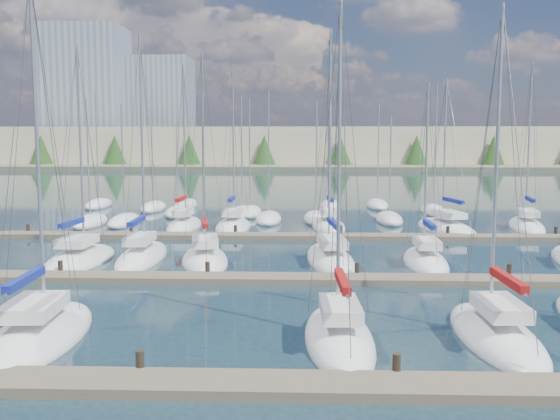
{
  "coord_description": "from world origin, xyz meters",
  "views": [
    {
      "loc": [
        1.07,
        -15.75,
        7.49
      ],
      "look_at": [
        0.0,
        14.0,
        4.0
      ],
      "focal_mm": 40.0,
      "sensor_mm": 36.0,
      "label": 1
    }
  ],
  "objects_px": {
    "sailboat_l": "(425,262)",
    "sailboat_k": "(331,259)",
    "sailboat_i": "(142,256)",
    "sailboat_r": "(527,226)",
    "sailboat_c": "(39,335)",
    "sailboat_p": "(329,226)",
    "sailboat_o": "(233,226)",
    "sailboat_q": "(446,228)",
    "sailboat_d": "(339,337)",
    "sailboat_h": "(80,259)",
    "sailboat_e": "(496,335)",
    "sailboat_n": "(184,226)",
    "sailboat_j": "(205,259)"
  },
  "relations": [
    {
      "from": "sailboat_l",
      "to": "sailboat_k",
      "type": "relative_size",
      "value": 0.78
    },
    {
      "from": "sailboat_i",
      "to": "sailboat_k",
      "type": "distance_m",
      "value": 11.59
    },
    {
      "from": "sailboat_r",
      "to": "sailboat_c",
      "type": "bearing_deg",
      "value": -123.51
    },
    {
      "from": "sailboat_p",
      "to": "sailboat_o",
      "type": "bearing_deg",
      "value": 179.98
    },
    {
      "from": "sailboat_p",
      "to": "sailboat_q",
      "type": "distance_m",
      "value": 9.5
    },
    {
      "from": "sailboat_o",
      "to": "sailboat_i",
      "type": "relative_size",
      "value": 0.98
    },
    {
      "from": "sailboat_p",
      "to": "sailboat_d",
      "type": "height_order",
      "value": "sailboat_p"
    },
    {
      "from": "sailboat_o",
      "to": "sailboat_c",
      "type": "height_order",
      "value": "sailboat_o"
    },
    {
      "from": "sailboat_d",
      "to": "sailboat_r",
      "type": "bearing_deg",
      "value": 57.64
    },
    {
      "from": "sailboat_q",
      "to": "sailboat_k",
      "type": "distance_m",
      "value": 16.71
    },
    {
      "from": "sailboat_i",
      "to": "sailboat_h",
      "type": "height_order",
      "value": "sailboat_i"
    },
    {
      "from": "sailboat_q",
      "to": "sailboat_c",
      "type": "height_order",
      "value": "sailboat_c"
    },
    {
      "from": "sailboat_l",
      "to": "sailboat_e",
      "type": "xyz_separation_m",
      "value": [
        -0.09,
        -13.79,
        0.0
      ]
    },
    {
      "from": "sailboat_p",
      "to": "sailboat_l",
      "type": "distance_m",
      "value": 15.6
    },
    {
      "from": "sailboat_k",
      "to": "sailboat_e",
      "type": "xyz_separation_m",
      "value": [
        5.48,
        -14.22,
        -0.0
      ]
    },
    {
      "from": "sailboat_l",
      "to": "sailboat_c",
      "type": "height_order",
      "value": "sailboat_c"
    },
    {
      "from": "sailboat_q",
      "to": "sailboat_e",
      "type": "height_order",
      "value": "sailboat_e"
    },
    {
      "from": "sailboat_h",
      "to": "sailboat_n",
      "type": "relative_size",
      "value": 0.96
    },
    {
      "from": "sailboat_i",
      "to": "sailboat_c",
      "type": "distance_m",
      "value": 15.29
    },
    {
      "from": "sailboat_q",
      "to": "sailboat_j",
      "type": "distance_m",
      "value": 22.22
    },
    {
      "from": "sailboat_n",
      "to": "sailboat_p",
      "type": "bearing_deg",
      "value": 4.45
    },
    {
      "from": "sailboat_q",
      "to": "sailboat_h",
      "type": "bearing_deg",
      "value": -162.54
    },
    {
      "from": "sailboat_l",
      "to": "sailboat_i",
      "type": "xyz_separation_m",
      "value": [
        -17.15,
        0.97,
        0.01
      ]
    },
    {
      "from": "sailboat_i",
      "to": "sailboat_q",
      "type": "distance_m",
      "value": 25.08
    },
    {
      "from": "sailboat_k",
      "to": "sailboat_h",
      "type": "bearing_deg",
      "value": 176.02
    },
    {
      "from": "sailboat_c",
      "to": "sailboat_q",
      "type": "bearing_deg",
      "value": 49.35
    },
    {
      "from": "sailboat_k",
      "to": "sailboat_p",
      "type": "bearing_deg",
      "value": 82.36
    },
    {
      "from": "sailboat_c",
      "to": "sailboat_r",
      "type": "bearing_deg",
      "value": 42.76
    },
    {
      "from": "sailboat_l",
      "to": "sailboat_r",
      "type": "height_order",
      "value": "sailboat_r"
    },
    {
      "from": "sailboat_l",
      "to": "sailboat_c",
      "type": "relative_size",
      "value": 0.81
    },
    {
      "from": "sailboat_p",
      "to": "sailboat_n",
      "type": "height_order",
      "value": "sailboat_n"
    },
    {
      "from": "sailboat_l",
      "to": "sailboat_d",
      "type": "distance_m",
      "value": 15.41
    },
    {
      "from": "sailboat_p",
      "to": "sailboat_q",
      "type": "xyz_separation_m",
      "value": [
        9.45,
        -0.88,
        -0.02
      ]
    },
    {
      "from": "sailboat_j",
      "to": "sailboat_k",
      "type": "height_order",
      "value": "sailboat_k"
    },
    {
      "from": "sailboat_i",
      "to": "sailboat_h",
      "type": "distance_m",
      "value": 3.65
    },
    {
      "from": "sailboat_p",
      "to": "sailboat_c",
      "type": "relative_size",
      "value": 0.96
    },
    {
      "from": "sailboat_d",
      "to": "sailboat_j",
      "type": "xyz_separation_m",
      "value": [
        -7.2,
        14.39,
        -0.0
      ]
    },
    {
      "from": "sailboat_p",
      "to": "sailboat_c",
      "type": "distance_m",
      "value": 31.44
    },
    {
      "from": "sailboat_d",
      "to": "sailboat_c",
      "type": "xyz_separation_m",
      "value": [
        -11.16,
        -0.1,
        -0.01
      ]
    },
    {
      "from": "sailboat_o",
      "to": "sailboat_k",
      "type": "relative_size",
      "value": 0.97
    },
    {
      "from": "sailboat_l",
      "to": "sailboat_e",
      "type": "distance_m",
      "value": 13.79
    },
    {
      "from": "sailboat_e",
      "to": "sailboat_c",
      "type": "bearing_deg",
      "value": -179.48
    },
    {
      "from": "sailboat_l",
      "to": "sailboat_k",
      "type": "height_order",
      "value": "sailboat_k"
    },
    {
      "from": "sailboat_j",
      "to": "sailboat_p",
      "type": "bearing_deg",
      "value": 50.83
    },
    {
      "from": "sailboat_r",
      "to": "sailboat_e",
      "type": "distance_m",
      "value": 31.08
    },
    {
      "from": "sailboat_j",
      "to": "sailboat_c",
      "type": "height_order",
      "value": "sailboat_c"
    },
    {
      "from": "sailboat_l",
      "to": "sailboat_c",
      "type": "distance_m",
      "value": 22.3
    },
    {
      "from": "sailboat_j",
      "to": "sailboat_c",
      "type": "relative_size",
      "value": 0.94
    },
    {
      "from": "sailboat_l",
      "to": "sailboat_p",
      "type": "bearing_deg",
      "value": 110.26
    },
    {
      "from": "sailboat_q",
      "to": "sailboat_j",
      "type": "height_order",
      "value": "sailboat_j"
    }
  ]
}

